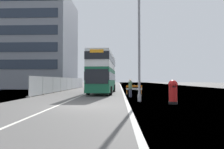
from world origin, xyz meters
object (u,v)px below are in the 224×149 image
(red_pillar_postbox, at_px, (173,91))
(car_oncoming_near, at_px, (107,83))
(lamppost_foreground, at_px, (139,50))
(pedestrian_at_kerb, at_px, (130,88))
(roadworks_barrier, at_px, (134,89))
(car_receding_mid, at_px, (111,82))
(double_decker_bus, at_px, (103,73))

(red_pillar_postbox, distance_m, car_oncoming_near, 26.79)
(lamppost_foreground, height_order, red_pillar_postbox, lamppost_foreground)
(lamppost_foreground, relative_size, car_oncoming_near, 2.10)
(lamppost_foreground, xyz_separation_m, pedestrian_at_kerb, (-0.45, 4.02, -3.10))
(roadworks_barrier, relative_size, car_receding_mid, 0.44)
(car_receding_mid, bearing_deg, car_oncoming_near, -93.71)
(double_decker_bus, xyz_separation_m, car_receding_mid, (0.13, 24.25, -1.48))
(lamppost_foreground, bearing_deg, red_pillar_postbox, -35.86)
(roadworks_barrier, bearing_deg, car_receding_mid, 97.63)
(red_pillar_postbox, bearing_deg, car_receding_mid, 98.90)
(roadworks_barrier, distance_m, pedestrian_at_kerb, 3.23)
(car_receding_mid, height_order, pedestrian_at_kerb, car_receding_mid)
(roadworks_barrier, height_order, pedestrian_at_kerb, pedestrian_at_kerb)
(red_pillar_postbox, height_order, roadworks_barrier, red_pillar_postbox)
(double_decker_bus, relative_size, red_pillar_postbox, 6.71)
(red_pillar_postbox, height_order, car_oncoming_near, car_oncoming_near)
(red_pillar_postbox, relative_size, car_receding_mid, 0.40)
(double_decker_bus, height_order, car_oncoming_near, double_decker_bus)
(red_pillar_postbox, relative_size, roadworks_barrier, 0.91)
(roadworks_barrier, relative_size, pedestrian_at_kerb, 1.04)
(roadworks_barrier, relative_size, car_oncoming_near, 0.45)
(roadworks_barrier, height_order, car_receding_mid, car_receding_mid)
(lamppost_foreground, height_order, pedestrian_at_kerb, lamppost_foreground)
(red_pillar_postbox, bearing_deg, roadworks_barrier, 102.70)
(double_decker_bus, relative_size, car_receding_mid, 2.72)
(lamppost_foreground, bearing_deg, car_receding_mid, 95.77)
(double_decker_bus, distance_m, pedestrian_at_kerb, 6.53)
(double_decker_bus, distance_m, roadworks_barrier, 4.76)
(lamppost_foreground, height_order, car_oncoming_near, lamppost_foreground)
(lamppost_foreground, xyz_separation_m, car_receding_mid, (-3.41, 33.77, -2.89))
(lamppost_foreground, distance_m, red_pillar_postbox, 4.03)
(red_pillar_postbox, distance_m, roadworks_barrier, 8.93)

